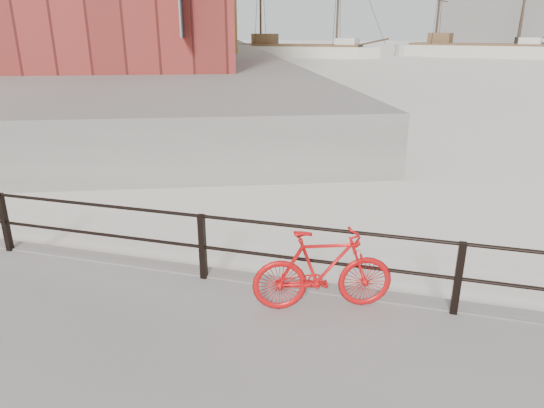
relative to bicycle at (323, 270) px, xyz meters
The scene contains 9 objects.
ground 1.96m from the bicycle, 16.02° to the left, with size 400.00×400.00×0.00m, color white.
far_quay 81.99m from the bicycle, 117.87° to the left, with size 24.00×150.00×1.80m, color gray.
guardrail 1.71m from the bicycle, 11.17° to the left, with size 28.00×0.10×1.00m, color black, non-canonical shape.
bicycle is the anchor object (origin of this frame).
schooner_mid 77.96m from the bicycle, 83.07° to the left, with size 25.94×10.97×18.92m, color beige, non-canonical shape.
schooner_left 72.38m from the bicycle, 103.25° to the left, with size 26.42×12.01×19.87m, color beige, non-canonical shape.
workboat_near 39.80m from the bicycle, 135.83° to the left, with size 12.09×4.03×7.00m, color black, non-canonical shape.
workboat_far 51.24m from the bicycle, 125.76° to the left, with size 11.89×4.11×7.00m, color black, non-canonical shape.
industrial_west 142.37m from the bicycle, 81.23° to the left, with size 32.00×18.00×18.00m, color gray.
Camera 1 is at (-0.78, -6.04, 3.81)m, focal length 32.00 mm.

